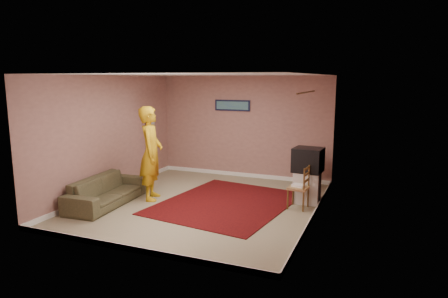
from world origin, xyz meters
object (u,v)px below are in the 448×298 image
at_px(chair_b, 299,182).
at_px(person, 151,153).
at_px(tv_cabinet, 307,187).
at_px(sofa, 106,191).
at_px(crt_tv, 308,160).
at_px(chair_a, 309,166).

relative_size(chair_b, person, 0.24).
bearing_deg(tv_cabinet, sofa, -156.15).
xyz_separation_m(tv_cabinet, sofa, (-3.75, -1.66, -0.04)).
relative_size(sofa, person, 0.98).
distance_m(crt_tv, sofa, 4.14).
xyz_separation_m(chair_b, sofa, (-3.66, -1.22, -0.24)).
height_order(tv_cabinet, crt_tv, crt_tv).
height_order(chair_a, chair_b, chair_a).
distance_m(crt_tv, person, 3.25).
height_order(crt_tv, sofa, crt_tv).
bearing_deg(chair_b, tv_cabinet, 173.36).
relative_size(crt_tv, chair_a, 1.22).
bearing_deg(chair_a, chair_b, -69.07).
bearing_deg(chair_a, tv_cabinet, -62.80).
bearing_deg(chair_b, sofa, -65.92).
height_order(tv_cabinet, chair_b, chair_b).
height_order(crt_tv, chair_b, crt_tv).
bearing_deg(chair_b, crt_tv, 174.11).
relative_size(chair_a, chair_b, 1.11).
bearing_deg(tv_cabinet, crt_tv, 174.89).
distance_m(chair_a, person, 3.57).
relative_size(crt_tv, sofa, 0.32).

